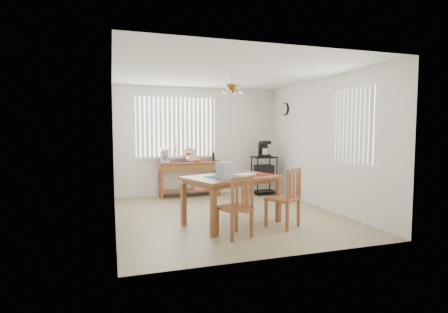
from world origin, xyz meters
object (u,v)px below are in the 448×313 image
object	(u,v)px
dining_table	(232,181)
wire_cart	(264,172)
chair_left	(236,207)
chair_right	(285,198)
cart_items	(264,149)
sideboard	(190,170)

from	to	relation	value
dining_table	wire_cart	bearing A→B (deg)	54.67
dining_table	chair_left	xyz separation A→B (m)	(-0.19, -0.74, -0.27)
wire_cart	chair_right	distance (m)	2.91
wire_cart	cart_items	distance (m)	0.55
sideboard	chair_right	size ratio (longest dim) A/B	1.51
dining_table	chair_left	world-z (taller)	chair_left
wire_cart	cart_items	world-z (taller)	cart_items
sideboard	chair_left	size ratio (longest dim) A/B	1.60
wire_cart	chair_left	bearing A→B (deg)	-120.91
sideboard	wire_cart	bearing A→B (deg)	-9.20
chair_left	sideboard	bearing A→B (deg)	89.25
sideboard	chair_left	bearing A→B (deg)	-90.75
sideboard	cart_items	world-z (taller)	cart_items
sideboard	wire_cart	xyz separation A→B (m)	(1.78, -0.29, -0.06)
wire_cart	dining_table	xyz separation A→B (m)	(-1.63, -2.31, 0.16)
sideboard	dining_table	bearing A→B (deg)	-86.75
sideboard	chair_right	bearing A→B (deg)	-73.61
cart_items	dining_table	distance (m)	2.86
wire_cart	cart_items	bearing A→B (deg)	90.00
cart_items	dining_table	world-z (taller)	cart_items
cart_items	sideboard	bearing A→B (deg)	171.11
sideboard	chair_left	distance (m)	3.34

